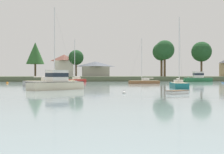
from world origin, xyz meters
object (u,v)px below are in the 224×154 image
object	(u,v)px
sailboat_wood	(144,83)
mooring_buoy_green	(53,83)
mooring_buoy_white	(124,93)
cruiser_cream	(61,85)
dinghy_white	(178,93)
cruiser_green	(196,79)
sailboat_red	(76,82)
sailboat_grey	(50,84)
sailboat_teal	(179,87)
mooring_buoy_orange	(7,83)

from	to	relation	value
sailboat_wood	mooring_buoy_green	bearing A→B (deg)	176.61
sailboat_wood	mooring_buoy_white	bearing A→B (deg)	-106.84
cruiser_cream	dinghy_white	distance (m)	15.82
mooring_buoy_white	sailboat_wood	bearing A→B (deg)	73.16
cruiser_green	mooring_buoy_white	bearing A→B (deg)	-120.40
cruiser_cream	cruiser_green	size ratio (longest dim) A/B	0.88
sailboat_red	mooring_buoy_white	size ratio (longest dim) A/B	27.83
sailboat_grey	mooring_buoy_green	xyz separation A→B (m)	(-0.52, 12.91, -0.22)
sailboat_teal	sailboat_grey	bearing A→B (deg)	149.45
cruiser_cream	sailboat_grey	distance (m)	13.48
sailboat_teal	mooring_buoy_white	size ratio (longest dim) A/B	25.22
cruiser_green	mooring_buoy_white	world-z (taller)	cruiser_green
sailboat_red	cruiser_cream	size ratio (longest dim) A/B	1.48
mooring_buoy_white	cruiser_green	bearing A→B (deg)	59.60
dinghy_white	mooring_buoy_green	world-z (taller)	dinghy_white
mooring_buoy_white	sailboat_teal	bearing A→B (deg)	48.20
sailboat_red	dinghy_white	distance (m)	47.92
sailboat_wood	cruiser_green	xyz separation A→B (m)	(19.29, 16.42, 0.46)
sailboat_teal	sailboat_wood	distance (m)	23.02
sailboat_grey	dinghy_white	distance (m)	27.65
cruiser_cream	mooring_buoy_green	distance (m)	26.33
cruiser_cream	sailboat_grey	bearing A→B (deg)	100.69
sailboat_red	mooring_buoy_green	size ratio (longest dim) A/B	28.26
sailboat_wood	cruiser_green	distance (m)	25.33
mooring_buoy_white	mooring_buoy_orange	xyz separation A→B (m)	(-20.59, 39.51, 0.03)
sailboat_grey	dinghy_white	bearing A→B (deg)	-58.39
cruiser_cream	mooring_buoy_orange	bearing A→B (deg)	114.32
sailboat_wood	mooring_buoy_green	world-z (taller)	sailboat_wood
sailboat_teal	sailboat_red	bearing A→B (deg)	113.11
sailboat_red	cruiser_green	xyz separation A→B (m)	(34.52, 4.84, 0.42)
sailboat_teal	mooring_buoy_orange	distance (m)	41.70
cruiser_green	sailboat_grey	bearing A→B (deg)	-144.13
cruiser_green	mooring_buoy_orange	world-z (taller)	cruiser_green
sailboat_wood	mooring_buoy_white	world-z (taller)	sailboat_wood
dinghy_white	mooring_buoy_orange	world-z (taller)	mooring_buoy_orange
sailboat_grey	mooring_buoy_orange	distance (m)	20.59
sailboat_teal	cruiser_green	world-z (taller)	sailboat_teal
mooring_buoy_orange	sailboat_wood	bearing A→B (deg)	-10.12
mooring_buoy_green	sailboat_teal	bearing A→B (deg)	-50.91
dinghy_white	mooring_buoy_orange	xyz separation A→B (m)	(-25.76, 40.78, -0.03)
sailboat_wood	mooring_buoy_orange	size ratio (longest dim) A/B	18.64
sailboat_teal	mooring_buoy_green	world-z (taller)	sailboat_teal
sailboat_grey	mooring_buoy_green	bearing A→B (deg)	92.31
dinghy_white	sailboat_grey	bearing A→B (deg)	121.61
cruiser_cream	mooring_buoy_white	world-z (taller)	cruiser_cream
dinghy_white	mooring_buoy_green	distance (m)	39.42
sailboat_red	sailboat_grey	xyz separation A→B (m)	(-4.38, -23.29, 0.04)
sailboat_wood	mooring_buoy_orange	bearing A→B (deg)	169.88
cruiser_cream	mooring_buoy_orange	xyz separation A→B (m)	(-13.77, 30.47, -0.46)
sailboat_teal	mooring_buoy_white	xyz separation A→B (m)	(-9.82, -10.98, -0.15)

